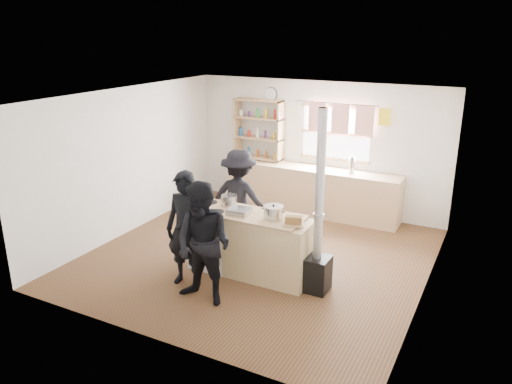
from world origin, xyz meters
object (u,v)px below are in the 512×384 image
Objects in this scene: skillet_greens at (195,208)px; bread_board at (293,221)px; flue_heater at (317,246)px; cooking_island at (250,244)px; stockpot_stove at (229,200)px; person_near_left at (186,230)px; stockpot_counter at (273,212)px; roast_tray at (239,211)px; person_far at (239,198)px; person_near_right at (204,244)px; thermos at (352,165)px.

bread_board reaches higher than skillet_greens.
skillet_greens is 1.84m from flue_heater.
cooking_island is at bearing 172.00° from bread_board.
stockpot_stove is 0.87m from person_near_left.
stockpot_counter is 0.75m from flue_heater.
roast_tray reaches higher than skillet_greens.
person_near_left is (-1.34, -0.58, -0.17)m from bread_board.
flue_heater is at bearing 147.94° from person_far.
person_near_right is (-0.53, -0.95, -0.21)m from stockpot_counter.
person_far reaches higher than cooking_island.
stockpot_counter reaches higher than bread_board.
stockpot_counter reaches higher than roast_tray.
person_near_left reaches higher than skillet_greens.
cooking_island is 6.02× the size of bread_board.
stockpot_counter is at bearing -3.01° from cooking_island.
flue_heater is at bearing 41.51° from person_near_right.
person_near_left reaches higher than bread_board.
cooking_island is at bearing 176.99° from stockpot_counter.
stockpot_stove is at bearing 45.92° from skillet_greens.
person_near_right is at bearing -101.72° from thermos.
roast_tray is at bearing 47.34° from person_near_left.
person_near_left reaches higher than stockpot_stove.
skillet_greens is (-1.40, -2.99, -0.09)m from thermos.
stockpot_stove is (-0.42, 0.15, 0.55)m from cooking_island.
cooking_island is 0.67m from stockpot_counter.
person_near_right is 1.87m from person_far.
person_near_right is (-0.02, -0.90, -0.16)m from roast_tray.
thermos is 2.80m from stockpot_counter.
person_far is (-1.27, -1.93, -0.24)m from thermos.
bread_board is at bearing -1.92° from roast_tray.
bread_board is 0.47m from flue_heater.
thermos is 0.12× the size of flue_heater.
person_far is at bearing 82.88° from skillet_greens.
stockpot_stove is 0.15× the size of person_far.
bread_board is 0.20× the size of person_near_right.
cooking_island is at bearing 43.70° from person_near_left.
stockpot_counter is at bearing 135.05° from person_far.
thermos is 0.18× the size of person_far.
stockpot_stove reaches higher than cooking_island.
stockpot_counter is 1.35m from person_far.
cooking_island is at bearing 15.75° from skillet_greens.
person_near_left is at bearing 85.79° from person_far.
bread_board is (1.49, 0.12, 0.02)m from skillet_greens.
stockpot_stove is 0.14× the size of person_near_left.
person_near_left is at bearing -156.69° from bread_board.
roast_tray is 0.97× the size of bread_board.
flue_heater reaches higher than skillet_greens.
thermos is 2.90m from cooking_island.
person_far is at bearing 127.49° from cooking_island.
cooking_island is at bearing 122.57° from person_far.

